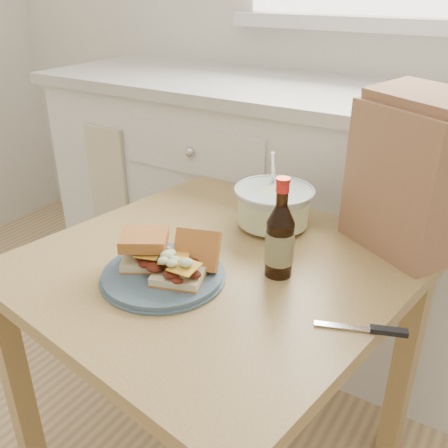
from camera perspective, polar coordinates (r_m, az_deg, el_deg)
The scene contains 9 objects.
cabinet_run at distance 1.83m, azimuth 15.10°, elevation -0.34°, with size 2.50×0.64×0.94m.
dining_table at distance 1.21m, azimuth -1.09°, elevation -8.29°, with size 0.93×0.93×0.68m.
plate at distance 1.10m, azimuth -6.97°, elevation -5.82°, with size 0.26×0.26×0.02m, color #445C6D.
sandwich_left at distance 1.11m, azimuth -9.03°, elevation -2.82°, with size 0.13×0.13×0.07m.
sandwich_right at distance 1.07m, azimuth -4.47°, elevation -4.39°, with size 0.13×0.17×0.09m.
coleslaw_bowl at distance 1.30m, azimuth 5.67°, elevation 1.84°, with size 0.21×0.21×0.21m.
beer_bottle at distance 1.08m, azimuth 6.40°, elevation -1.80°, with size 0.06×0.06×0.23m.
knife at distance 0.98m, azimuth 17.07°, elevation -11.50°, with size 0.16×0.07×0.01m.
paper_bag at distance 1.23m, azimuth 20.63°, elevation 4.75°, with size 0.26×0.17×0.34m, color #A77250.
Camera 1 is at (0.44, 0.11, 1.26)m, focal length 40.00 mm.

